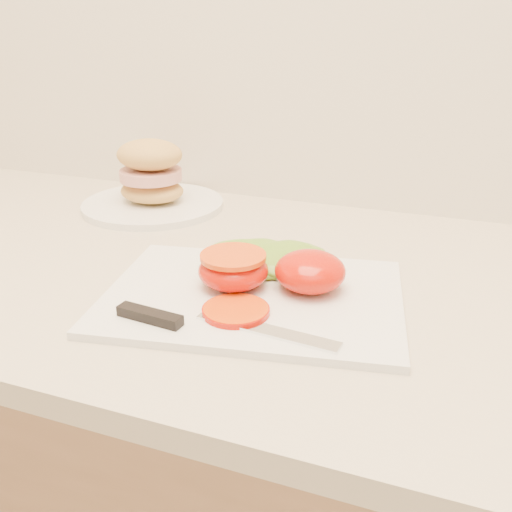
% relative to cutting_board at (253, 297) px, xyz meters
% --- Properties ---
extents(cutting_board, '(0.40, 0.32, 0.01)m').
position_rel_cutting_board_xyz_m(cutting_board, '(0.00, 0.00, 0.00)').
color(cutting_board, white).
rests_on(cutting_board, counter).
extents(tomato_half_dome, '(0.09, 0.09, 0.05)m').
position_rel_cutting_board_xyz_m(tomato_half_dome, '(0.06, 0.04, 0.03)').
color(tomato_half_dome, red).
rests_on(tomato_half_dome, cutting_board).
extents(tomato_half_cut, '(0.09, 0.09, 0.04)m').
position_rel_cutting_board_xyz_m(tomato_half_cut, '(-0.03, 0.01, 0.03)').
color(tomato_half_cut, red).
rests_on(tomato_half_cut, cutting_board).
extents(tomato_slice_0, '(0.07, 0.07, 0.01)m').
position_rel_cutting_board_xyz_m(tomato_slice_0, '(-0.00, -0.05, 0.01)').
color(tomato_slice_0, orange).
rests_on(tomato_slice_0, cutting_board).
extents(lettuce_leaf_0, '(0.16, 0.14, 0.03)m').
position_rel_cutting_board_xyz_m(lettuce_leaf_0, '(-0.03, 0.07, 0.02)').
color(lettuce_leaf_0, '#80AB2D').
rests_on(lettuce_leaf_0, cutting_board).
extents(lettuce_leaf_1, '(0.15, 0.14, 0.03)m').
position_rel_cutting_board_xyz_m(lettuce_leaf_1, '(0.02, 0.08, 0.02)').
color(lettuce_leaf_1, '#80AB2D').
rests_on(lettuce_leaf_1, cutting_board).
extents(knife, '(0.25, 0.05, 0.01)m').
position_rel_cutting_board_xyz_m(knife, '(-0.03, -0.09, 0.01)').
color(knife, silver).
rests_on(knife, cutting_board).
extents(sandwich_plate, '(0.25, 0.25, 0.12)m').
position_rel_cutting_board_xyz_m(sandwich_plate, '(-0.30, 0.28, 0.04)').
color(sandwich_plate, white).
rests_on(sandwich_plate, counter).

